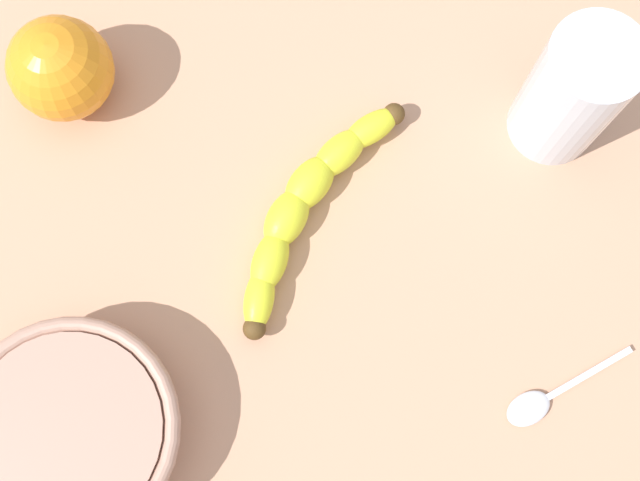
{
  "coord_description": "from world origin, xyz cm",
  "views": [
    {
      "loc": [
        13.59,
        -3.69,
        68.17
      ],
      "look_at": [
        -1.16,
        -2.25,
        5.0
      ],
      "focal_mm": 46.74,
      "sensor_mm": 36.0,
      "label": 1
    }
  ],
  "objects_px": {
    "ceramic_bowl": "(72,430)",
    "teaspoon": "(536,404)",
    "banana": "(306,205)",
    "orange_fruit": "(61,69)",
    "smoothie_glass": "(572,95)"
  },
  "relations": [
    {
      "from": "smoothie_glass",
      "to": "orange_fruit",
      "type": "bearing_deg",
      "value": -99.96
    },
    {
      "from": "banana",
      "to": "teaspoon",
      "type": "height_order",
      "value": "banana"
    },
    {
      "from": "smoothie_glass",
      "to": "teaspoon",
      "type": "relative_size",
      "value": 1.19
    },
    {
      "from": "ceramic_bowl",
      "to": "teaspoon",
      "type": "relative_size",
      "value": 1.51
    },
    {
      "from": "smoothie_glass",
      "to": "ceramic_bowl",
      "type": "height_order",
      "value": "smoothie_glass"
    },
    {
      "from": "ceramic_bowl",
      "to": "teaspoon",
      "type": "distance_m",
      "value": 0.35
    },
    {
      "from": "teaspoon",
      "to": "ceramic_bowl",
      "type": "bearing_deg",
      "value": -25.67
    },
    {
      "from": "smoothie_glass",
      "to": "orange_fruit",
      "type": "relative_size",
      "value": 1.54
    },
    {
      "from": "orange_fruit",
      "to": "ceramic_bowl",
      "type": "bearing_deg",
      "value": -0.5
    },
    {
      "from": "ceramic_bowl",
      "to": "banana",
      "type": "bearing_deg",
      "value": 130.3
    },
    {
      "from": "banana",
      "to": "teaspoon",
      "type": "relative_size",
      "value": 1.7
    },
    {
      "from": "ceramic_bowl",
      "to": "orange_fruit",
      "type": "height_order",
      "value": "orange_fruit"
    },
    {
      "from": "banana",
      "to": "ceramic_bowl",
      "type": "relative_size",
      "value": 1.13
    },
    {
      "from": "banana",
      "to": "ceramic_bowl",
      "type": "distance_m",
      "value": 0.24
    },
    {
      "from": "banana",
      "to": "orange_fruit",
      "type": "distance_m",
      "value": 0.22
    }
  ]
}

